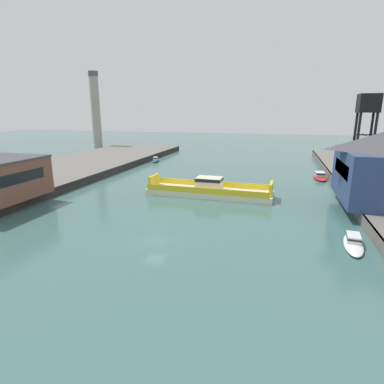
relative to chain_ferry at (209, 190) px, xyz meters
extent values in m
plane|color=#3D6660|center=(-1.80, -22.95, -1.07)|extent=(400.00, 400.00, 0.00)
cube|color=slate|center=(-41.65, -2.95, -0.23)|extent=(28.00, 140.00, 1.70)
cube|color=#4C4742|center=(-27.80, -2.95, -0.23)|extent=(0.30, 140.00, 1.70)
cube|color=#4C4742|center=(24.21, -2.95, -0.23)|extent=(0.30, 140.00, 1.70)
cube|color=beige|center=(0.00, 0.00, -0.52)|extent=(23.94, 6.97, 1.10)
cube|color=yellow|center=(0.09, 3.08, 0.58)|extent=(22.81, 0.77, 1.10)
cube|color=yellow|center=(-0.09, -3.08, 0.58)|extent=(22.81, 0.77, 1.10)
cube|color=beige|center=(0.00, 0.00, 1.25)|extent=(4.85, 3.59, 2.45)
cube|color=black|center=(0.00, 0.00, 2.13)|extent=(4.89, 3.63, 0.60)
cube|color=yellow|center=(11.38, -0.33, 1.13)|extent=(0.63, 4.41, 2.20)
cube|color=yellow|center=(-11.38, 0.33, 1.13)|extent=(0.63, 4.41, 2.20)
ellipsoid|color=red|center=(22.13, 22.21, -0.78)|extent=(3.24, 8.15, 0.59)
cube|color=silver|center=(22.10, 22.81, -0.01)|extent=(2.12, 2.90, 0.95)
cube|color=black|center=(22.10, 22.81, 0.11)|extent=(2.18, 2.99, 0.29)
ellipsoid|color=white|center=(21.57, -18.19, -0.79)|extent=(2.91, 7.58, 0.58)
cube|color=silver|center=(21.63, -17.64, -0.13)|extent=(1.75, 2.74, 0.74)
cube|color=black|center=(21.63, -17.64, -0.04)|extent=(1.80, 2.81, 0.22)
ellipsoid|color=#237075|center=(-25.47, 36.11, -0.78)|extent=(2.13, 5.57, 0.60)
cube|color=silver|center=(-25.44, 35.70, 0.01)|extent=(1.33, 2.00, 0.97)
cube|color=black|center=(-25.44, 35.70, 0.13)|extent=(1.37, 2.06, 0.29)
cube|color=black|center=(-26.27, -17.70, 4.49)|extent=(0.08, 10.19, 1.75)
cube|color=black|center=(22.26, -1.79, 5.55)|extent=(0.08, 11.54, 2.23)
cylinder|color=black|center=(25.48, 7.57, 7.46)|extent=(0.44, 0.44, 13.68)
cylinder|color=black|center=(28.08, 7.57, 7.46)|extent=(0.44, 0.44, 13.68)
cylinder|color=black|center=(25.48, 4.97, 7.46)|extent=(0.44, 0.44, 13.68)
cylinder|color=black|center=(28.08, 4.97, 7.46)|extent=(0.44, 0.44, 13.68)
cube|color=black|center=(26.78, 6.27, 5.41)|extent=(2.61, 0.20, 0.20)
cube|color=black|center=(26.78, 6.27, 5.41)|extent=(0.20, 2.61, 0.20)
cube|color=black|center=(26.78, 6.27, 10.47)|extent=(2.61, 0.20, 0.20)
cube|color=black|center=(26.78, 6.27, 10.47)|extent=(0.20, 2.61, 0.20)
cube|color=black|center=(26.78, 6.27, 15.89)|extent=(3.39, 3.39, 3.18)
cylinder|color=black|center=(-28.35, -19.42, 0.90)|extent=(0.28, 0.28, 0.55)
sphere|color=black|center=(-28.35, -19.42, 1.17)|extent=(0.32, 0.32, 0.32)
cylinder|color=#9E998E|center=(-62.13, 61.82, 14.59)|extent=(3.57, 3.57, 31.34)
cylinder|color=#4C4C4C|center=(-62.13, 61.82, 29.26)|extent=(3.86, 3.86, 2.00)
camera|label=1|loc=(12.39, -56.50, 14.48)|focal=29.33mm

